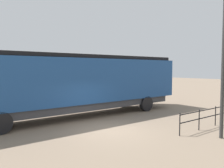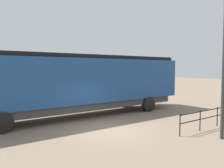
{
  "view_description": "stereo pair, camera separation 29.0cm",
  "coord_description": "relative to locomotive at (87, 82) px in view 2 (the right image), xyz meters",
  "views": [
    {
      "loc": [
        9.32,
        -7.22,
        3.13
      ],
      "look_at": [
        0.38,
        -0.15,
        2.38
      ],
      "focal_mm": 38.0,
      "sensor_mm": 36.0,
      "label": 1
    },
    {
      "loc": [
        9.49,
        -6.99,
        3.13
      ],
      "look_at": [
        0.38,
        -0.15,
        2.38
      ],
      "focal_mm": 38.0,
      "sensor_mm": 36.0,
      "label": 2
    }
  ],
  "objects": [
    {
      "name": "ground_plane",
      "position": [
        3.9,
        -0.97,
        -2.24
      ],
      "size": [
        120.0,
        120.0,
        0.0
      ],
      "primitive_type": "plane",
      "color": "#84705B"
    },
    {
      "name": "locomotive",
      "position": [
        0.0,
        0.0,
        0.0
      ],
      "size": [
        2.89,
        15.51,
        3.98
      ],
      "color": "navy",
      "rests_on": "ground_plane"
    }
  ]
}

